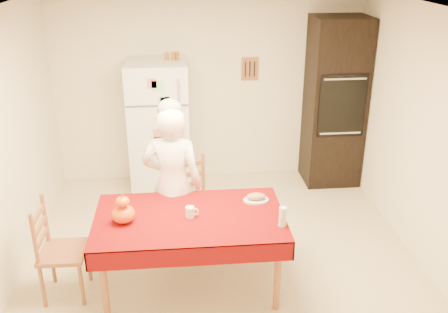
{
  "coord_description": "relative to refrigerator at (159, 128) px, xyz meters",
  "views": [
    {
      "loc": [
        -0.39,
        -4.15,
        3.01
      ],
      "look_at": [
        0.02,
        0.2,
        1.14
      ],
      "focal_mm": 40.0,
      "sensor_mm": 36.0,
      "label": 1
    }
  ],
  "objects": [
    {
      "name": "bread_loaf",
      "position": [
        0.95,
        -1.9,
        -0.04
      ],
      "size": [
        0.18,
        0.1,
        0.06
      ],
      "primitive_type": "ellipsoid",
      "color": "tan",
      "rests_on": "bread_plate"
    },
    {
      "name": "pumpkin_lower",
      "position": [
        -0.26,
        -2.17,
        -0.01
      ],
      "size": [
        0.2,
        0.2,
        0.15
      ],
      "primitive_type": "ellipsoid",
      "color": "#CD5604",
      "rests_on": "dining_table"
    },
    {
      "name": "chair_left",
      "position": [
        -0.89,
        -2.12,
        -0.34
      ],
      "size": [
        0.41,
        0.43,
        0.95
      ],
      "rotation": [
        0.0,
        0.0,
        1.55
      ],
      "color": "brown",
      "rests_on": "floor"
    },
    {
      "name": "room_shell",
      "position": [
        0.65,
        -1.88,
        0.77
      ],
      "size": [
        4.02,
        4.52,
        2.51
      ],
      "color": "silver",
      "rests_on": "ground"
    },
    {
      "name": "spice_jar_mid",
      "position": [
        0.21,
        0.05,
        0.9
      ],
      "size": [
        0.05,
        0.05,
        0.1
      ],
      "primitive_type": "cylinder",
      "color": "#9A501C",
      "rests_on": "refrigerator"
    },
    {
      "name": "pumpkin_upper",
      "position": [
        -0.26,
        -2.17,
        0.11
      ],
      "size": [
        0.12,
        0.12,
        0.09
      ],
      "primitive_type": "ellipsoid",
      "color": "#CC5A04",
      "rests_on": "pumpkin_lower"
    },
    {
      "name": "wine_glass",
      "position": [
        1.11,
        -2.36,
        -0.0
      ],
      "size": [
        0.07,
        0.07,
        0.18
      ],
      "primitive_type": "cylinder",
      "color": "silver",
      "rests_on": "dining_table"
    },
    {
      "name": "chair_far",
      "position": [
        0.35,
        -1.27,
        -0.34
      ],
      "size": [
        0.52,
        0.51,
        0.95
      ],
      "rotation": [
        0.0,
        0.0,
        0.31
      ],
      "color": "brown",
      "rests_on": "floor"
    },
    {
      "name": "oven_cabinet",
      "position": [
        2.28,
        0.05,
        0.25
      ],
      "size": [
        0.7,
        0.62,
        2.2
      ],
      "color": "black",
      "rests_on": "floor"
    },
    {
      "name": "bread_plate",
      "position": [
        0.95,
        -1.9,
        -0.08
      ],
      "size": [
        0.24,
        0.24,
        0.02
      ],
      "primitive_type": "cylinder",
      "color": "silver",
      "rests_on": "dining_table"
    },
    {
      "name": "floor",
      "position": [
        0.65,
        -1.88,
        -0.85
      ],
      "size": [
        4.5,
        4.5,
        0.0
      ],
      "primitive_type": "plane",
      "color": "#C3B48C",
      "rests_on": "ground"
    },
    {
      "name": "dining_table",
      "position": [
        0.31,
        -2.13,
        -0.16
      ],
      "size": [
        1.7,
        1.0,
        0.76
      ],
      "color": "brown",
      "rests_on": "floor"
    },
    {
      "name": "refrigerator",
      "position": [
        0.0,
        0.0,
        0.0
      ],
      "size": [
        0.75,
        0.74,
        1.7
      ],
      "color": "white",
      "rests_on": "floor"
    },
    {
      "name": "coffee_mug",
      "position": [
        0.32,
        -2.14,
        -0.04
      ],
      "size": [
        0.08,
        0.08,
        0.1
      ],
      "primitive_type": "cylinder",
      "color": "white",
      "rests_on": "dining_table"
    },
    {
      "name": "spice_jar_left",
      "position": [
        0.13,
        0.05,
        0.9
      ],
      "size": [
        0.05,
        0.05,
        0.1
      ],
      "primitive_type": "cylinder",
      "color": "#98571B",
      "rests_on": "refrigerator"
    },
    {
      "name": "seated_woman",
      "position": [
        0.17,
        -1.61,
        -0.03
      ],
      "size": [
        0.67,
        0.51,
        1.64
      ],
      "primitive_type": "imported",
      "rotation": [
        0.0,
        0.0,
        2.94
      ],
      "color": "white",
      "rests_on": "floor"
    },
    {
      "name": "spice_jar_right",
      "position": [
        0.26,
        0.05,
        0.9
      ],
      "size": [
        0.05,
        0.05,
        0.1
      ],
      "primitive_type": "cylinder",
      "color": "brown",
      "rests_on": "refrigerator"
    }
  ]
}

